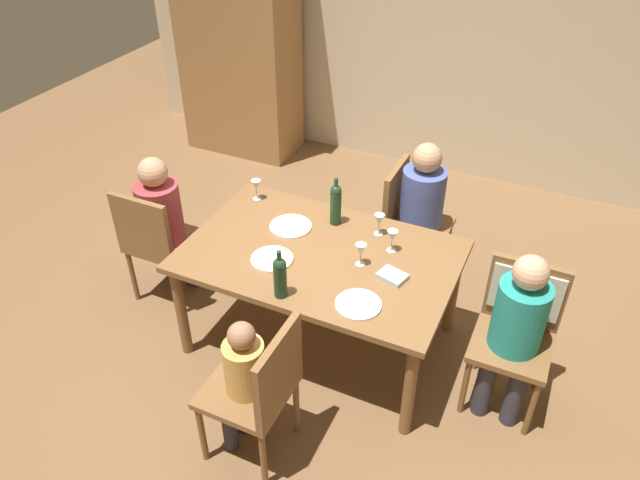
{
  "coord_description": "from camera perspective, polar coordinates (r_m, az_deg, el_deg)",
  "views": [
    {
      "loc": [
        1.24,
        -2.67,
        2.98
      ],
      "look_at": [
        0.0,
        0.0,
        0.84
      ],
      "focal_mm": 33.85,
      "sensor_mm": 36.0,
      "label": 1
    }
  ],
  "objects": [
    {
      "name": "wine_bottle_dark_red",
      "position": [
        3.32,
        -3.8,
        -3.42
      ],
      "size": [
        0.08,
        0.08,
        0.31
      ],
      "color": "#19381E",
      "rests_on": "dining_table"
    },
    {
      "name": "person_child_small",
      "position": [
        3.24,
        -7.4,
        -12.62
      ],
      "size": [
        0.25,
        0.22,
        0.94
      ],
      "rotation": [
        0.0,
        0.0,
        1.57
      ],
      "color": "#33333D",
      "rests_on": "ground_plane"
    },
    {
      "name": "wine_glass_near_right",
      "position": [
        3.82,
        5.62,
        1.86
      ],
      "size": [
        0.07,
        0.07,
        0.15
      ],
      "color": "silver",
      "rests_on": "dining_table"
    },
    {
      "name": "wine_bottle_tall_green",
      "position": [
        3.88,
        1.5,
        3.49
      ],
      "size": [
        0.07,
        0.07,
        0.34
      ],
      "color": "#19381E",
      "rests_on": "dining_table"
    },
    {
      "name": "ground_plane",
      "position": [
        4.19,
        -0.0,
        -9.32
      ],
      "size": [
        10.0,
        10.0,
        0.0
      ],
      "primitive_type": "plane",
      "color": "brown"
    },
    {
      "name": "person_man_bearded",
      "position": [
        4.35,
        9.91,
        3.21
      ],
      "size": [
        0.35,
        0.31,
        1.14
      ],
      "rotation": [
        0.0,
        0.0,
        -1.57
      ],
      "color": "#33333D",
      "rests_on": "ground_plane"
    },
    {
      "name": "chair_near",
      "position": [
        3.22,
        -5.63,
        -13.6
      ],
      "size": [
        0.44,
        0.44,
        0.92
      ],
      "rotation": [
        0.0,
        0.0,
        1.57
      ],
      "color": "brown",
      "rests_on": "ground_plane"
    },
    {
      "name": "person_man_guest",
      "position": [
        3.53,
        18.1,
        -7.75
      ],
      "size": [
        0.29,
        0.33,
        1.1
      ],
      "rotation": [
        0.0,
        0.0,
        3.14
      ],
      "color": "#33333D",
      "rests_on": "ground_plane"
    },
    {
      "name": "dinner_plate_guest_left",
      "position": [
        3.92,
        -2.79,
        1.3
      ],
      "size": [
        0.28,
        0.28,
        0.01
      ],
      "primitive_type": "cylinder",
      "color": "white",
      "rests_on": "dining_table"
    },
    {
      "name": "armoire_cabinet",
      "position": [
        6.18,
        -7.71,
        17.99
      ],
      "size": [
        1.18,
        0.62,
        2.18
      ],
      "color": "olive",
      "rests_on": "ground_plane"
    },
    {
      "name": "wine_glass_far",
      "position": [
        4.18,
        -6.06,
        5.12
      ],
      "size": [
        0.07,
        0.07,
        0.15
      ],
      "color": "silver",
      "rests_on": "dining_table"
    },
    {
      "name": "folded_napkin",
      "position": [
        3.53,
        6.85,
        -3.41
      ],
      "size": [
        0.19,
        0.16,
        0.03
      ],
      "primitive_type": "cube",
      "rotation": [
        0.0,
        0.0,
        -0.27
      ],
      "color": "#ADC6D6",
      "rests_on": "dining_table"
    },
    {
      "name": "person_woman_host",
      "position": [
        4.32,
        -14.57,
        2.11
      ],
      "size": [
        0.3,
        0.34,
        1.12
      ],
      "color": "#33333D",
      "rests_on": "ground_plane"
    },
    {
      "name": "chair_left_end",
      "position": [
        4.32,
        -15.24,
        0.09
      ],
      "size": [
        0.44,
        0.44,
        0.92
      ],
      "color": "brown",
      "rests_on": "ground_plane"
    },
    {
      "name": "wine_glass_centre",
      "position": [
        3.68,
        6.84,
        0.32
      ],
      "size": [
        0.07,
        0.07,
        0.15
      ],
      "color": "silver",
      "rests_on": "dining_table"
    },
    {
      "name": "rear_room_partition",
      "position": [
        5.78,
        12.16,
        18.92
      ],
      "size": [
        6.4,
        0.12,
        2.7
      ],
      "primitive_type": "cube",
      "color": "beige",
      "rests_on": "ground_plane"
    },
    {
      "name": "dining_table",
      "position": [
        3.75,
        -0.0,
        -2.22
      ],
      "size": [
        1.66,
        1.07,
        0.74
      ],
      "color": "brown",
      "rests_on": "ground_plane"
    },
    {
      "name": "wine_glass_near_left",
      "position": [
        3.55,
        3.86,
        -1.0
      ],
      "size": [
        0.07,
        0.07,
        0.15
      ],
      "color": "silver",
      "rests_on": "dining_table"
    },
    {
      "name": "dinner_plate_guest_right",
      "position": [
        3.33,
        3.63,
        -6.1
      ],
      "size": [
        0.26,
        0.26,
        0.01
      ],
      "primitive_type": "cylinder",
      "color": "white",
      "rests_on": "dining_table"
    },
    {
      "name": "chair_far_right",
      "position": [
        4.44,
        8.36,
        2.21
      ],
      "size": [
        0.44,
        0.44,
        0.92
      ],
      "rotation": [
        0.0,
        0.0,
        -1.57
      ],
      "color": "brown",
      "rests_on": "ground_plane"
    },
    {
      "name": "dinner_plate_host",
      "position": [
        3.65,
        -4.56,
        -1.79
      ],
      "size": [
        0.26,
        0.26,
        0.01
      ],
      "primitive_type": "cylinder",
      "color": "white",
      "rests_on": "dining_table"
    },
    {
      "name": "chair_right_end",
      "position": [
        3.67,
        18.38,
        -6.74
      ],
      "size": [
        0.44,
        0.46,
        0.92
      ],
      "rotation": [
        0.0,
        0.0,
        3.14
      ],
      "color": "brown",
      "rests_on": "ground_plane"
    }
  ]
}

